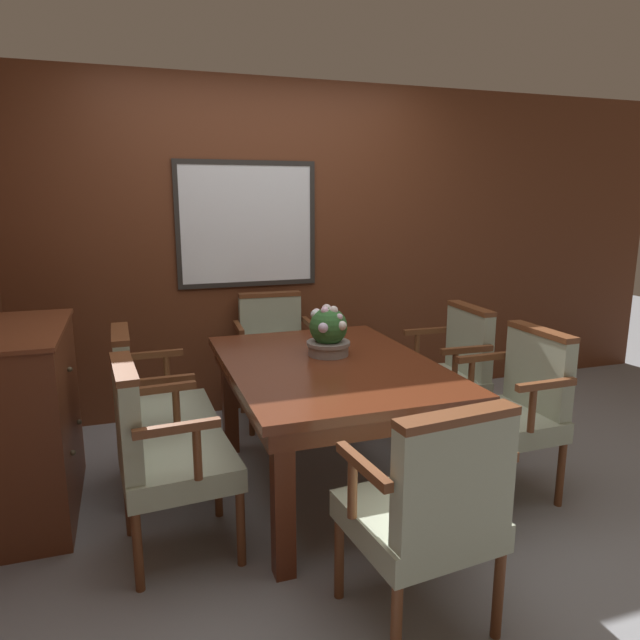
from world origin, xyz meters
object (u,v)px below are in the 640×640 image
object	(u,v)px
chair_right_near	(515,404)
sideboard_cabinet	(21,423)
potted_plant	(328,333)
chair_right_far	(449,369)
chair_head_far	(274,351)
chair_left_far	(151,402)
chair_left_near	(162,450)
chair_head_near	(429,506)
dining_table	(329,379)

from	to	relation	value
chair_right_near	sideboard_cabinet	xyz separation A→B (m)	(-2.51, 0.61, -0.02)
potted_plant	chair_right_far	bearing A→B (deg)	12.73
chair_head_far	sideboard_cabinet	size ratio (longest dim) A/B	0.94
chair_left_far	potted_plant	world-z (taller)	potted_plant
chair_left_near	chair_head_near	bearing A→B (deg)	-136.29
dining_table	chair_right_near	size ratio (longest dim) A/B	1.65
chair_right_far	chair_head_far	xyz separation A→B (m)	(-0.98, 0.80, 0.00)
chair_head_near	chair_head_far	size ratio (longest dim) A/B	1.00
dining_table	chair_left_far	distance (m)	0.98
dining_table	potted_plant	bearing A→B (deg)	72.03
chair_head_far	potted_plant	bearing A→B (deg)	-83.23
dining_table	chair_head_far	distance (m)	1.15
dining_table	chair_head_near	size ratio (longest dim) A/B	1.65
dining_table	chair_right_far	bearing A→B (deg)	19.44
dining_table	chair_head_near	world-z (taller)	chair_head_near
chair_left_near	potted_plant	world-z (taller)	potted_plant
chair_right_far	chair_left_near	distance (m)	1.98
chair_head_near	chair_left_near	bearing A→B (deg)	-47.52
chair_right_near	chair_head_near	xyz separation A→B (m)	(-0.96, -0.78, 0.00)
chair_left_near	sideboard_cabinet	distance (m)	0.88
chair_right_near	chair_right_far	bearing A→B (deg)	178.35
chair_right_far	chair_head_far	world-z (taller)	same
dining_table	chair_left_far	size ratio (longest dim) A/B	1.65
chair_left_far	sideboard_cabinet	distance (m)	0.64
chair_right_near	chair_left_near	world-z (taller)	same
chair_right_far	potted_plant	xyz separation A→B (m)	(-0.92, -0.21, 0.36)
chair_right_near	chair_head_near	size ratio (longest dim) A/B	1.00
chair_head_near	chair_head_far	world-z (taller)	same
chair_left_far	chair_left_near	world-z (taller)	same
sideboard_cabinet	chair_left_near	bearing A→B (deg)	-42.16
chair_head_far	sideboard_cabinet	distance (m)	1.77
dining_table	chair_right_far	xyz separation A→B (m)	(0.96, 0.34, -0.13)
dining_table	chair_right_far	size ratio (longest dim) A/B	1.65
chair_head_near	sideboard_cabinet	xyz separation A→B (m)	(-1.55, 1.39, -0.02)
chair_left_near	potted_plant	xyz separation A→B (m)	(0.95, 0.46, 0.36)
chair_left_far	chair_right_far	bearing A→B (deg)	-90.50
chair_right_near	chair_head_far	distance (m)	1.78
chair_head_far	sideboard_cabinet	xyz separation A→B (m)	(-1.54, -0.88, -0.02)
dining_table	chair_right_far	distance (m)	1.02
chair_head_near	sideboard_cabinet	size ratio (longest dim) A/B	0.94
chair_right_near	chair_left_near	distance (m)	1.86
potted_plant	chair_right_near	bearing A→B (deg)	-27.95
dining_table	sideboard_cabinet	bearing A→B (deg)	170.44
chair_right_near	potted_plant	bearing A→B (deg)	-119.05
chair_head_far	chair_left_far	bearing A→B (deg)	-134.47
potted_plant	sideboard_cabinet	bearing A→B (deg)	175.32
chair_right_far	chair_right_near	size ratio (longest dim) A/B	1.00
chair_head_far	chair_left_near	bearing A→B (deg)	-117.92
chair_head_near	potted_plant	world-z (taller)	potted_plant
chair_right_near	dining_table	bearing A→B (deg)	-111.34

